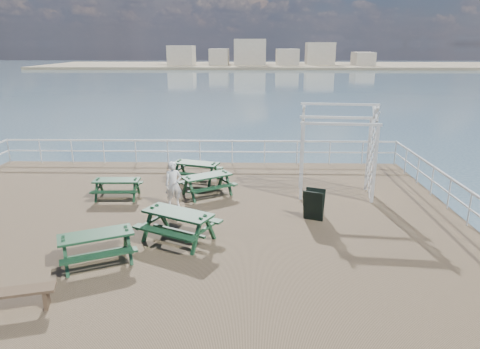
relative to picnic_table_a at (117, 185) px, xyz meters
name	(u,v)px	position (x,y,z in m)	size (l,w,h in m)	color
ground	(175,227)	(2.41, -2.18, -0.64)	(18.00, 14.00, 0.30)	brown
sea_backdrop	(282,62)	(14.94, 131.89, -1.00)	(300.00, 300.00, 9.20)	#3C5665
railing	(184,172)	(2.33, 0.39, 0.38)	(17.77, 13.76, 1.10)	silver
picnic_table_a	(117,185)	(0.00, 0.00, 0.00)	(1.63, 1.33, 0.77)	#14371D
picnic_table_b	(196,168)	(2.56, 2.03, 0.06)	(2.11, 1.89, 0.86)	#14371D
picnic_table_c	(207,181)	(3.15, 0.38, 0.05)	(2.23, 2.13, 0.85)	#14371D
picnic_table_d	(178,220)	(2.73, -3.37, 0.12)	(2.46, 2.29, 0.95)	#14371D
picnic_table_e	(96,241)	(0.89, -4.65, 0.06)	(2.22, 2.06, 0.87)	#14371D
flat_bench_near	(13,296)	(-0.10, -6.75, -0.15)	(1.67, 0.81, 0.47)	brown
trellis_arbor	(337,155)	(7.77, 0.56, 0.98)	(2.79, 1.67, 3.31)	silver
sandwich_board	(314,205)	(6.67, -1.84, -0.01)	(0.73, 0.65, 1.00)	black
person	(173,184)	(2.15, -0.76, 0.28)	(0.56, 0.37, 1.54)	white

